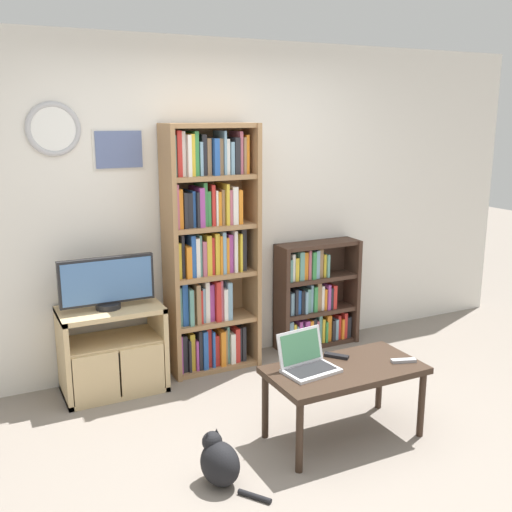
{
  "coord_description": "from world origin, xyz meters",
  "views": [
    {
      "loc": [
        -1.69,
        -2.71,
        2.02
      ],
      "look_at": [
        0.13,
        0.95,
        1.05
      ],
      "focal_mm": 42.0,
      "sensor_mm": 36.0,
      "label": 1
    }
  ],
  "objects_px": {
    "tv_stand": "(113,350)",
    "bookshelf_tall": "(208,251)",
    "bookshelf_short": "(313,298)",
    "remote_near_laptop": "(336,356)",
    "television": "(107,283)",
    "laptop": "(307,361)",
    "cat": "(219,462)",
    "coffee_table": "(345,375)",
    "remote_far_from_laptop": "(403,361)"
  },
  "relations": [
    {
      "from": "laptop",
      "to": "remote_far_from_laptop",
      "type": "height_order",
      "value": "laptop"
    },
    {
      "from": "tv_stand",
      "to": "remote_far_from_laptop",
      "type": "distance_m",
      "value": 2.09
    },
    {
      "from": "tv_stand",
      "to": "laptop",
      "type": "bearing_deg",
      "value": -53.15
    },
    {
      "from": "bookshelf_short",
      "to": "laptop",
      "type": "relative_size",
      "value": 2.63
    },
    {
      "from": "remote_near_laptop",
      "to": "cat",
      "type": "height_order",
      "value": "remote_near_laptop"
    },
    {
      "from": "bookshelf_tall",
      "to": "bookshelf_short",
      "type": "distance_m",
      "value": 1.14
    },
    {
      "from": "television",
      "to": "laptop",
      "type": "height_order",
      "value": "television"
    },
    {
      "from": "television",
      "to": "laptop",
      "type": "distance_m",
      "value": 1.58
    },
    {
      "from": "television",
      "to": "bookshelf_short",
      "type": "relative_size",
      "value": 0.72
    },
    {
      "from": "laptop",
      "to": "remote_near_laptop",
      "type": "height_order",
      "value": "laptop"
    },
    {
      "from": "television",
      "to": "remote_near_laptop",
      "type": "relative_size",
      "value": 4.49
    },
    {
      "from": "television",
      "to": "coffee_table",
      "type": "bearing_deg",
      "value": -48.15
    },
    {
      "from": "television",
      "to": "bookshelf_tall",
      "type": "relative_size",
      "value": 0.35
    },
    {
      "from": "television",
      "to": "remote_far_from_laptop",
      "type": "bearing_deg",
      "value": -42.18
    },
    {
      "from": "bookshelf_tall",
      "to": "laptop",
      "type": "distance_m",
      "value": 1.4
    },
    {
      "from": "bookshelf_short",
      "to": "remote_far_from_laptop",
      "type": "height_order",
      "value": "bookshelf_short"
    },
    {
      "from": "television",
      "to": "remote_near_laptop",
      "type": "xyz_separation_m",
      "value": [
        1.21,
        -1.15,
        -0.36
      ]
    },
    {
      "from": "bookshelf_short",
      "to": "remote_near_laptop",
      "type": "xyz_separation_m",
      "value": [
        -0.62,
        -1.28,
        0.05
      ]
    },
    {
      "from": "tv_stand",
      "to": "cat",
      "type": "relative_size",
      "value": 1.66
    },
    {
      "from": "bookshelf_tall",
      "to": "cat",
      "type": "height_order",
      "value": "bookshelf_tall"
    },
    {
      "from": "remote_far_from_laptop",
      "to": "bookshelf_tall",
      "type": "bearing_deg",
      "value": -135.58
    },
    {
      "from": "tv_stand",
      "to": "bookshelf_tall",
      "type": "xyz_separation_m",
      "value": [
        0.81,
        0.1,
        0.64
      ]
    },
    {
      "from": "bookshelf_short",
      "to": "remote_near_laptop",
      "type": "height_order",
      "value": "bookshelf_short"
    },
    {
      "from": "bookshelf_short",
      "to": "coffee_table",
      "type": "distance_m",
      "value": 1.58
    },
    {
      "from": "bookshelf_tall",
      "to": "remote_far_from_laptop",
      "type": "bearing_deg",
      "value": -64.13
    },
    {
      "from": "television",
      "to": "remote_near_laptop",
      "type": "height_order",
      "value": "television"
    },
    {
      "from": "coffee_table",
      "to": "remote_near_laptop",
      "type": "distance_m",
      "value": 0.17
    },
    {
      "from": "bookshelf_tall",
      "to": "remote_far_from_laptop",
      "type": "distance_m",
      "value": 1.74
    },
    {
      "from": "bookshelf_tall",
      "to": "television",
      "type": "bearing_deg",
      "value": -173.05
    },
    {
      "from": "remote_far_from_laptop",
      "to": "cat",
      "type": "bearing_deg",
      "value": -70.98
    },
    {
      "from": "remote_far_from_laptop",
      "to": "tv_stand",
      "type": "bearing_deg",
      "value": -113.85
    },
    {
      "from": "tv_stand",
      "to": "bookshelf_short",
      "type": "xyz_separation_m",
      "value": [
        1.81,
        0.14,
        0.11
      ]
    },
    {
      "from": "bookshelf_tall",
      "to": "remote_near_laptop",
      "type": "height_order",
      "value": "bookshelf_tall"
    },
    {
      "from": "cat",
      "to": "bookshelf_short",
      "type": "bearing_deg",
      "value": 30.84
    },
    {
      "from": "bookshelf_short",
      "to": "coffee_table",
      "type": "relative_size",
      "value": 0.96
    },
    {
      "from": "television",
      "to": "bookshelf_tall",
      "type": "height_order",
      "value": "bookshelf_tall"
    },
    {
      "from": "tv_stand",
      "to": "television",
      "type": "bearing_deg",
      "value": 174.34
    },
    {
      "from": "tv_stand",
      "to": "bookshelf_tall",
      "type": "bearing_deg",
      "value": 7.16
    },
    {
      "from": "tv_stand",
      "to": "television",
      "type": "height_order",
      "value": "television"
    },
    {
      "from": "remote_near_laptop",
      "to": "cat",
      "type": "bearing_deg",
      "value": -24.0
    },
    {
      "from": "tv_stand",
      "to": "bookshelf_tall",
      "type": "relative_size",
      "value": 0.38
    },
    {
      "from": "television",
      "to": "remote_near_laptop",
      "type": "distance_m",
      "value": 1.71
    },
    {
      "from": "tv_stand",
      "to": "coffee_table",
      "type": "bearing_deg",
      "value": -48.46
    },
    {
      "from": "television",
      "to": "bookshelf_tall",
      "type": "xyz_separation_m",
      "value": [
        0.82,
        0.1,
        0.13
      ]
    },
    {
      "from": "bookshelf_tall",
      "to": "laptop",
      "type": "bearing_deg",
      "value": -85.13
    },
    {
      "from": "remote_near_laptop",
      "to": "bookshelf_short",
      "type": "bearing_deg",
      "value": -155.33
    },
    {
      "from": "bookshelf_short",
      "to": "remote_far_from_laptop",
      "type": "relative_size",
      "value": 5.68
    },
    {
      "from": "coffee_table",
      "to": "laptop",
      "type": "distance_m",
      "value": 0.27
    },
    {
      "from": "bookshelf_tall",
      "to": "cat",
      "type": "distance_m",
      "value": 1.82
    },
    {
      "from": "bookshelf_short",
      "to": "cat",
      "type": "relative_size",
      "value": 2.12
    }
  ]
}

